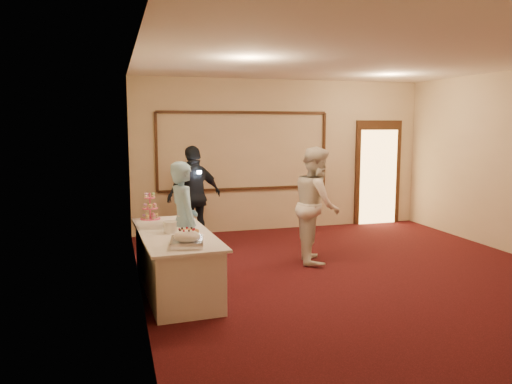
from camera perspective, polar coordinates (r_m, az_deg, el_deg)
floor at (r=7.19m, az=12.15°, el=-9.62°), size 7.00×7.00×0.00m
room_walls at (r=6.86m, az=12.64°, el=6.74°), size 6.04×7.04×3.02m
wall_molding at (r=9.83m, az=-1.37°, el=4.71°), size 3.45×0.04×1.55m
doorway at (r=10.98m, az=13.74°, el=2.10°), size 1.05×0.07×2.20m
buffet_table at (r=6.51m, az=-9.20°, el=-7.82°), size 0.99×2.29×0.77m
pavlova_tray at (r=5.69m, az=-7.90°, el=-5.28°), size 0.42×0.55×0.18m
cupcake_stand at (r=7.31m, az=-12.01°, el=-1.90°), size 0.29×0.29×0.42m
plate_stack_a at (r=6.37m, az=-9.80°, el=-3.97°), size 0.17×0.17×0.15m
plate_stack_b at (r=6.81m, az=-8.28°, el=-3.19°), size 0.17×0.17×0.14m
tart at (r=6.22m, az=-7.66°, el=-4.64°), size 0.29×0.29×0.06m
man at (r=6.82m, az=-8.26°, el=-3.37°), size 0.50×0.66×1.64m
woman at (r=7.75m, az=6.92°, el=-1.43°), size 0.88×1.02×1.79m
guest at (r=8.75m, az=-7.04°, el=-0.47°), size 1.12×0.76×1.76m
camera_flash at (r=8.48m, az=-6.49°, el=2.25°), size 0.08×0.05×0.05m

